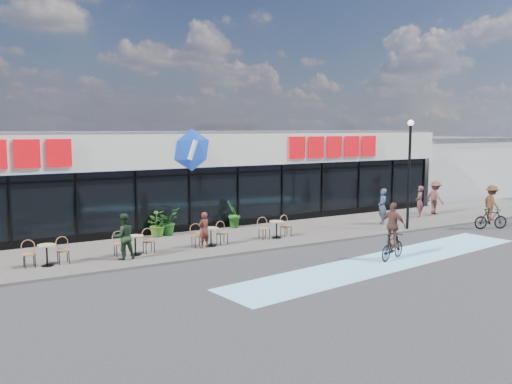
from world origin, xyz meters
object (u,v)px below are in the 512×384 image
lamp_post (409,164)px  pedestrian_b (435,197)px  potted_plant_mid (167,221)px  pedestrian_a (382,206)px  cyclist_b (491,209)px  patron_left (204,230)px  cyclist_a (393,236)px  potted_plant_right (233,214)px  patron_right (123,236)px  pedestrian_c (419,201)px  potted_plant_left (156,224)px

lamp_post → pedestrian_b: size_ratio=2.77×
lamp_post → potted_plant_mid: bearing=156.8°
pedestrian_a → cyclist_b: size_ratio=0.83×
patron_left → cyclist_a: 7.17m
lamp_post → potted_plant_right: bearing=148.0°
patron_right → cyclist_a: size_ratio=0.79×
cyclist_a → pedestrian_a: bearing=49.7°
pedestrian_a → pedestrian_c: 3.27m
potted_plant_mid → patron_right: patron_right is taller
lamp_post → pedestrian_b: (4.55, 2.41, -2.10)m
potted_plant_left → lamp_post: bearing=-21.4°
cyclist_a → potted_plant_right: bearing=106.0°
patron_right → potted_plant_right: bearing=-152.9°
pedestrian_a → cyclist_b: 5.03m
pedestrian_c → lamp_post: bearing=-6.5°
patron_right → cyclist_b: 17.08m
lamp_post → potted_plant_mid: lamp_post is taller
pedestrian_a → lamp_post: bearing=28.8°
pedestrian_a → cyclist_a: bearing=-16.4°
lamp_post → cyclist_a: (-4.58, -3.71, -2.24)m
pedestrian_c → cyclist_a: cyclist_a is taller
patron_left → potted_plant_left: bearing=-90.6°
potted_plant_left → cyclist_a: (6.15, -7.91, 0.23)m
potted_plant_mid → pedestrian_b: (14.70, -1.93, 0.32)m
pedestrian_c → pedestrian_b: bearing=148.4°
potted_plant_mid → cyclist_a: size_ratio=0.56×
potted_plant_mid → pedestrian_c: bearing=-9.4°
lamp_post → pedestrian_c: size_ratio=3.07×
potted_plant_left → patron_right: patron_right is taller
lamp_post → potted_plant_mid: size_ratio=4.29×
potted_plant_right → pedestrian_c: bearing=-12.2°
potted_plant_right → cyclist_b: (10.65, -5.95, 0.20)m
patron_left → pedestrian_b: size_ratio=0.78×
lamp_post → patron_left: 10.19m
potted_plant_left → potted_plant_right: size_ratio=0.82×
potted_plant_left → potted_plant_mid: bearing=14.6°
pedestrian_b → pedestrian_c: 1.50m
lamp_post → pedestrian_c: bearing=35.0°
patron_left → cyclist_b: size_ratio=0.68×
lamp_post → pedestrian_c: (3.07, 2.16, -2.18)m
potted_plant_left → pedestrian_a: pedestrian_a is taller
pedestrian_c → potted_plant_right: bearing=-53.7°
lamp_post → cyclist_b: 4.64m
patron_left → pedestrian_b: bearing=168.8°
potted_plant_left → potted_plant_mid: (0.57, 0.15, 0.05)m
lamp_post → pedestrian_a: 2.63m
patron_right → cyclist_b: size_ratio=0.79×
potted_plant_left → pedestrian_c: pedestrian_c is taller
potted_plant_mid → potted_plant_right: bearing=-0.7°
potted_plant_right → cyclist_a: size_ratio=0.62×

